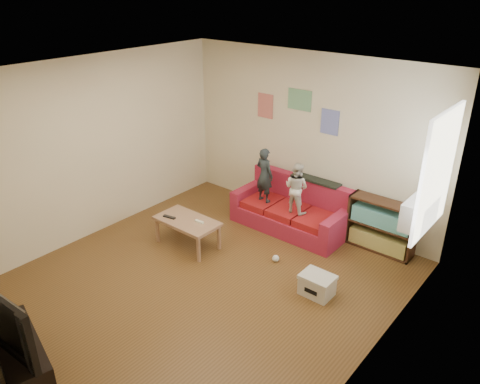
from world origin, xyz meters
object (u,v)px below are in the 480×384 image
Objects in this scene: television at (10,315)px; child_b at (296,188)px; child_a at (265,175)px; bookshelf at (381,228)px; file_box at (317,285)px; coffee_table at (187,223)px; tv_stand at (21,358)px; sofa at (293,211)px.

child_b is at bearing 79.82° from television.
bookshelf is at bearing -161.28° from child_a.
child_b is 1.69m from file_box.
child_a is at bearing -167.66° from bookshelf.
television reaches higher than bookshelf.
child_b reaches higher than bookshelf.
coffee_table is at bearing -142.74° from bookshelf.
file_box is (-0.14, -1.53, -0.20)m from bookshelf.
bookshelf is at bearing 84.69° from file_box.
television is (0.08, -4.15, -0.07)m from child_a.
tv_stand is (-1.61, -3.02, 0.07)m from file_box.
child_b is 4.22m from tv_stand.
child_a reaches higher than sofa.
file_box is at bearing 135.15° from child_b.
tv_stand reaches higher than file_box.
bookshelf is 0.85× the size of television.
sofa is 1.61× the size of tv_stand.
coffee_table is 2.13m from file_box.
coffee_table is 0.98× the size of bookshelf.
child_b is 0.81× the size of bookshelf.
child_a is 1.12× the size of child_b.
file_box is at bearing 76.79° from tv_stand.
tv_stand is (-1.75, -4.55, -0.14)m from bookshelf.
bookshelf reaches higher than tv_stand.
sofa is at bearing -46.49° from child_b.
sofa reaches higher than bookshelf.
child_b is at bearing 133.99° from file_box.
sofa is 1.58× the size of television.
bookshelf is at bearing 9.79° from sofa.
bookshelf is 2.36× the size of file_box.
child_b is 4.18m from television.
file_box is 0.36× the size of television.
coffee_table is 0.84× the size of tv_stand.
child_a is 1.93m from bookshelf.
child_a is 4.15m from television.
television is at bearing 83.96° from child_b.
bookshelf is (1.38, 0.24, 0.08)m from sofa.
file_box is at bearing 5.12° from coffee_table.
tv_stand is at bearing 97.42° from child_a.
sofa is at bearing 99.85° from tv_stand.
child_b is 1.72m from coffee_table.
child_b is at bearing -161.96° from bookshelf.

